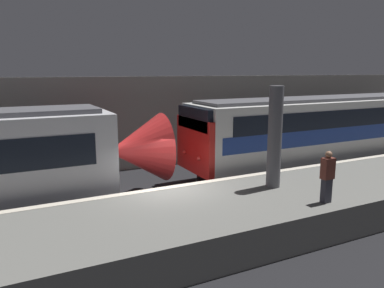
% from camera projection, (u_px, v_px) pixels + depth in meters
% --- Properties ---
extents(ground_plane, '(120.00, 120.00, 0.00)m').
position_uv_depth(ground_plane, '(167.00, 216.00, 13.05)').
color(ground_plane, black).
extents(platform, '(40.00, 4.25, 1.08)m').
position_uv_depth(platform, '(195.00, 223.00, 11.08)').
color(platform, slate).
rests_on(platform, ground).
extents(station_rear_barrier, '(50.00, 0.15, 4.69)m').
position_uv_depth(station_rear_barrier, '(115.00, 125.00, 18.43)').
color(station_rear_barrier, '#9E998E').
rests_on(station_rear_barrier, ground).
extents(support_pillar_near, '(0.47, 0.47, 3.42)m').
position_uv_depth(support_pillar_near, '(275.00, 137.00, 12.51)').
color(support_pillar_near, '#56565B').
rests_on(support_pillar_near, platform).
extents(train_boxy, '(15.95, 3.05, 3.70)m').
position_uv_depth(train_boxy, '(331.00, 132.00, 18.99)').
color(train_boxy, black).
rests_on(train_boxy, ground).
extents(person_waiting, '(0.38, 0.24, 1.58)m').
position_uv_depth(person_waiting, '(327.00, 176.00, 11.14)').
color(person_waiting, '#2D2D38').
rests_on(person_waiting, platform).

